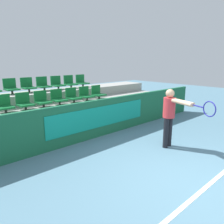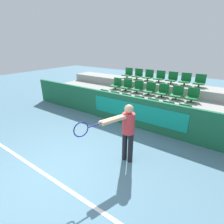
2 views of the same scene
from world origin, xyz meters
name	(u,v)px [view 1 (image 1 of 2)]	position (x,y,z in m)	size (l,w,h in m)	color
ground_plane	(200,184)	(0.00, 0.00, 0.00)	(30.00, 30.00, 0.00)	slate
court_baseline	(207,187)	(0.00, -0.12, 0.00)	(5.58, 0.08, 0.01)	white
barrier_wall	(91,120)	(0.01, 3.27, 0.55)	(10.16, 0.14, 1.10)	#19603D
bleacher_tier_front	(79,127)	(0.00, 3.89, 0.18)	(9.76, 1.07, 0.36)	#9E9E99
bleacher_tier_middle	(61,115)	(0.00, 4.96, 0.36)	(9.76, 1.07, 0.73)	#9E9E99
bleacher_tier_back	(46,106)	(0.00, 6.04, 0.55)	(9.76, 1.07, 1.09)	#9E9E99
stadium_chair_0	(20,125)	(-1.73, 4.02, 0.59)	(0.42, 0.44, 0.52)	#333333
stadium_chair_1	(41,121)	(-1.15, 4.02, 0.59)	(0.42, 0.44, 0.52)	#333333
stadium_chair_2	(60,117)	(-0.58, 4.02, 0.59)	(0.42, 0.44, 0.52)	#333333
stadium_chair_3	(76,114)	(0.00, 4.02, 0.59)	(0.42, 0.44, 0.52)	#333333
stadium_chair_4	(91,111)	(0.58, 4.02, 0.59)	(0.42, 0.44, 0.52)	#333333
stadium_chair_5	(105,108)	(1.15, 4.02, 0.59)	(0.42, 0.44, 0.52)	#333333
stadium_chair_6	(117,106)	(1.73, 4.02, 0.59)	(0.42, 0.44, 0.52)	#333333
stadium_chair_7	(4,105)	(-1.73, 5.09, 0.95)	(0.42, 0.44, 0.52)	#333333
stadium_chair_8	(24,102)	(-1.15, 5.09, 0.95)	(0.42, 0.44, 0.52)	#333333
stadium_chair_9	(42,100)	(-0.58, 5.09, 0.95)	(0.42, 0.44, 0.52)	#333333
stadium_chair_10	(58,98)	(0.00, 5.09, 0.95)	(0.42, 0.44, 0.52)	#333333
stadium_chair_11	(73,96)	(0.58, 5.09, 0.95)	(0.42, 0.44, 0.52)	#333333
stadium_chair_12	(86,94)	(1.15, 5.09, 0.95)	(0.42, 0.44, 0.52)	#333333
stadium_chair_13	(98,93)	(1.73, 5.09, 0.95)	(0.42, 0.44, 0.52)	#333333
stadium_chair_15	(11,87)	(-1.15, 6.16, 1.32)	(0.42, 0.44, 0.52)	#333333
stadium_chair_16	(28,86)	(-0.58, 6.16, 1.32)	(0.42, 0.44, 0.52)	#333333
stadium_chair_17	(43,85)	(0.00, 6.16, 1.32)	(0.42, 0.44, 0.52)	#333333
stadium_chair_18	(57,84)	(0.58, 6.16, 1.32)	(0.42, 0.44, 0.52)	#333333
stadium_chair_19	(70,83)	(1.15, 6.16, 1.32)	(0.42, 0.44, 0.52)	#333333
stadium_chair_20	(82,82)	(1.73, 6.16, 1.32)	(0.42, 0.44, 0.52)	#333333
tennis_player	(171,113)	(1.05, 1.35, 0.93)	(0.60, 1.47, 1.51)	black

